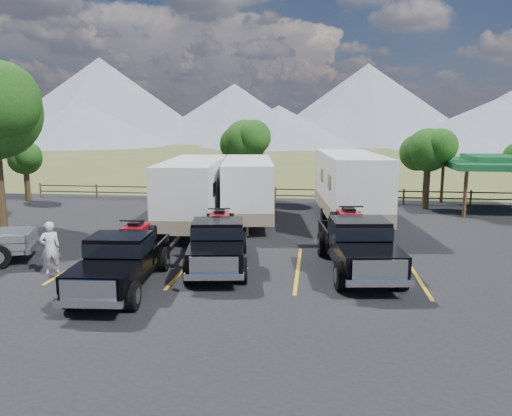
# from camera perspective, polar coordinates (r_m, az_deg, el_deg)

# --- Properties ---
(ground) EXTENTS (320.00, 320.00, 0.00)m
(ground) POSITION_cam_1_polar(r_m,az_deg,el_deg) (14.25, -4.03, -11.49)
(ground) COLOR #4B5423
(ground) RESTS_ON ground
(asphalt_lot) EXTENTS (44.00, 34.00, 0.04)m
(asphalt_lot) POSITION_cam_1_polar(r_m,az_deg,el_deg) (17.03, -2.11, -7.76)
(asphalt_lot) COLOR black
(asphalt_lot) RESTS_ON ground
(stall_lines) EXTENTS (12.12, 5.50, 0.01)m
(stall_lines) POSITION_cam_1_polar(r_m,az_deg,el_deg) (17.97, -1.61, -6.72)
(stall_lines) COLOR gold
(stall_lines) RESTS_ON asphalt_lot
(tree_ne_a) EXTENTS (3.11, 2.92, 4.76)m
(tree_ne_a) POSITION_cam_1_polar(r_m,az_deg,el_deg) (30.75, 19.05, 6.26)
(tree_ne_a) COLOR black
(tree_ne_a) RESTS_ON ground
(tree_north) EXTENTS (3.46, 3.24, 5.25)m
(tree_north) POSITION_cam_1_polar(r_m,az_deg,el_deg) (32.38, -1.26, 7.59)
(tree_north) COLOR black
(tree_north) RESTS_ON ground
(tree_nw_small) EXTENTS (2.59, 2.43, 3.85)m
(tree_nw_small) POSITION_cam_1_polar(r_m,az_deg,el_deg) (35.40, -24.90, 5.17)
(tree_nw_small) COLOR black
(tree_nw_small) RESTS_ON ground
(rail_fence) EXTENTS (36.12, 0.12, 1.00)m
(rail_fence) POSITION_cam_1_polar(r_m,az_deg,el_deg) (31.85, 5.82, 1.66)
(rail_fence) COLOR brown
(rail_fence) RESTS_ON ground
(pavilion) EXTENTS (6.20, 6.20, 3.22)m
(pavilion) POSITION_cam_1_polar(r_m,az_deg,el_deg) (31.86, 26.09, 4.64)
(pavilion) COLOR brown
(pavilion) RESTS_ON ground
(mountain_range) EXTENTS (209.00, 71.00, 20.00)m
(mountain_range) POSITION_cam_1_polar(r_m,az_deg,el_deg) (119.45, 2.06, 11.32)
(mountain_range) COLOR gray
(mountain_range) RESTS_ON ground
(rig_left) EXTENTS (2.34, 5.84, 1.91)m
(rig_left) POSITION_cam_1_polar(r_m,az_deg,el_deg) (16.22, -15.00, -5.55)
(rig_left) COLOR black
(rig_left) RESTS_ON asphalt_lot
(rig_center) EXTENTS (2.67, 5.93, 1.91)m
(rig_center) POSITION_cam_1_polar(r_m,az_deg,el_deg) (17.90, -4.33, -3.77)
(rig_center) COLOR black
(rig_center) RESTS_ON asphalt_lot
(rig_right) EXTENTS (2.81, 6.39, 2.06)m
(rig_right) POSITION_cam_1_polar(r_m,az_deg,el_deg) (17.73, 11.49, -3.84)
(rig_right) COLOR black
(rig_right) RESTS_ON asphalt_lot
(trailer_left) EXTENTS (3.10, 9.58, 3.31)m
(trailer_left) POSITION_cam_1_polar(r_m,az_deg,el_deg) (23.90, -7.17, 1.67)
(trailer_left) COLOR white
(trailer_left) RESTS_ON asphalt_lot
(trailer_center) EXTENTS (3.34, 9.27, 3.20)m
(trailer_center) POSITION_cam_1_polar(r_m,az_deg,el_deg) (25.40, -0.94, 2.11)
(trailer_center) COLOR white
(trailer_center) RESTS_ON asphalt_lot
(trailer_right) EXTENTS (3.51, 10.21, 3.53)m
(trailer_right) POSITION_cam_1_polar(r_m,az_deg,el_deg) (25.42, 10.67, 2.33)
(trailer_right) COLOR white
(trailer_right) RESTS_ON asphalt_lot
(person_a) EXTENTS (0.79, 0.76, 1.83)m
(person_a) POSITION_cam_1_polar(r_m,az_deg,el_deg) (18.29, -22.47, -4.24)
(person_a) COLOR silver
(person_a) RESTS_ON asphalt_lot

